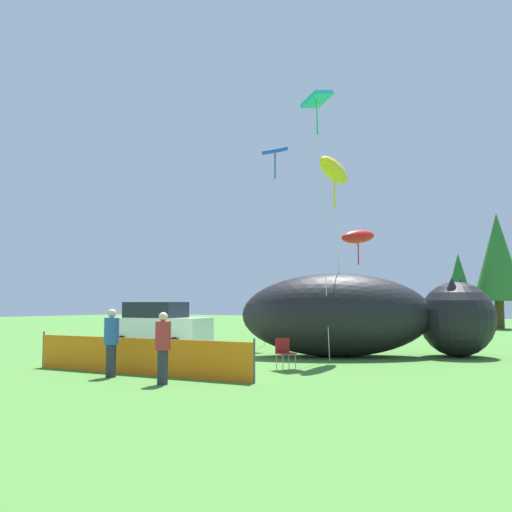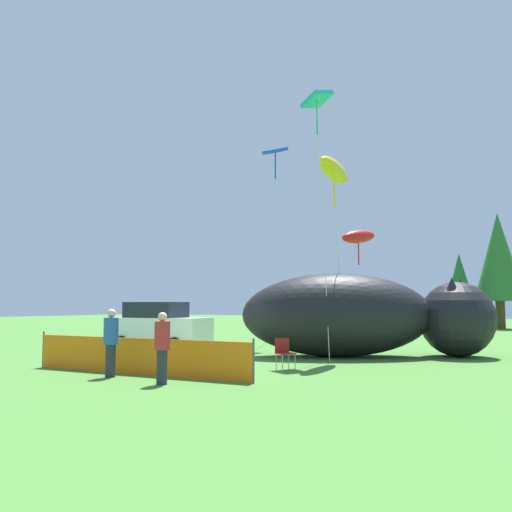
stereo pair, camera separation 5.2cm
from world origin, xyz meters
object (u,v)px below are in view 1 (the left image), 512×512
kite_yellow_hero (334,171)px  kite_teal_diamond (317,104)px  spectator_in_white_shirt (163,345)px  kite_blue_box (275,155)px  folding_chair (284,351)px  kite_red_lizard (358,237)px  spectator_in_green_shirt (111,340)px  parked_car (159,326)px  inflatable_cat (363,318)px

kite_yellow_hero → kite_teal_diamond: size_ratio=0.72×
spectator_in_white_shirt → kite_blue_box: (-3.84, 11.87, 7.74)m
kite_blue_box → folding_chair: bearing=-58.3°
kite_red_lizard → spectator_in_green_shirt: bearing=-95.1°
parked_car → kite_teal_diamond: 10.79m
spectator_in_white_shirt → kite_teal_diamond: (0.32, 7.73, 8.06)m
spectator_in_white_shirt → kite_blue_box: bearing=107.9°
parked_car → folding_chair: 8.69m
spectator_in_white_shirt → spectator_in_green_shirt: spectator_in_green_shirt is taller
folding_chair → kite_teal_diamond: 9.24m
parked_car → spectator_in_green_shirt: (4.89, -7.30, 0.00)m
spectator_in_green_shirt → kite_blue_box: (-1.83, 11.56, 7.70)m
folding_chair → spectator_in_white_shirt: size_ratio=0.53×
spectator_in_green_shirt → kite_yellow_hero: (3.12, 7.04, 5.42)m
parked_car → kite_teal_diamond: (7.22, 0.12, 8.03)m
spectator_in_green_shirt → kite_red_lizard: 14.44m
parked_car → spectator_in_white_shirt: parked_car is taller
parked_car → spectator_in_green_shirt: size_ratio=2.46×
spectator_in_white_shirt → kite_red_lizard: bearing=93.2°
parked_car → kite_yellow_hero: size_ratio=0.63×
kite_red_lizard → kite_teal_diamond: bearing=-80.3°
spectator_in_white_shirt → kite_red_lizard: 14.71m
folding_chair → inflatable_cat: (0.41, 4.99, 0.81)m
spectator_in_green_shirt → kite_yellow_hero: kite_yellow_hero is taller
folding_chair → kite_blue_box: kite_blue_box is taller
spectator_in_green_shirt → kite_red_lizard: (1.23, 13.83, 3.96)m
spectator_in_white_shirt → kite_teal_diamond: size_ratio=0.18×
parked_car → kite_red_lizard: kite_red_lizard is taller
kite_yellow_hero → spectator_in_white_shirt: bearing=-98.6°
inflatable_cat → kite_blue_box: kite_blue_box is taller
parked_car → folding_chair: bearing=-31.5°
parked_car → spectator_in_white_shirt: bearing=-54.9°
kite_teal_diamond → parked_car: bearing=-179.0°
folding_chair → kite_teal_diamond: kite_teal_diamond is taller
spectator_in_green_shirt → kite_red_lizard: size_ratio=0.32×
spectator_in_white_shirt → kite_red_lizard: kite_red_lizard is taller
parked_car → spectator_in_white_shirt: size_ratio=2.55×
spectator_in_green_shirt → kite_teal_diamond: size_ratio=0.18×
kite_yellow_hero → kite_blue_box: kite_blue_box is taller
folding_chair → spectator_in_green_shirt: size_ratio=0.52×
spectator_in_white_shirt → parked_car: bearing=132.2°
spectator_in_green_shirt → inflatable_cat: bearing=68.5°
inflatable_cat → kite_blue_box: (-5.26, 2.87, 7.29)m
inflatable_cat → spectator_in_white_shirt: bearing=-130.8°
spectator_in_green_shirt → kite_blue_box: 14.02m
inflatable_cat → kite_teal_diamond: (-1.10, -1.27, 7.62)m
spectator_in_white_shirt → spectator_in_green_shirt: (-2.01, 0.30, 0.03)m
spectator_in_white_shirt → kite_teal_diamond: kite_teal_diamond is taller
folding_chair → spectator_in_green_shirt: 4.80m
kite_yellow_hero → inflatable_cat: bearing=79.5°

